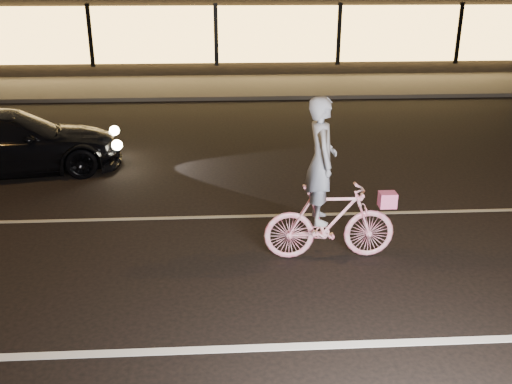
{
  "coord_description": "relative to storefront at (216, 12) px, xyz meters",
  "views": [
    {
      "loc": [
        0.18,
        -6.53,
        3.73
      ],
      "look_at": [
        0.61,
        0.6,
        0.97
      ],
      "focal_mm": 40.0,
      "sensor_mm": 36.0,
      "label": 1
    }
  ],
  "objects": [
    {
      "name": "sidewalk",
      "position": [
        0.0,
        -5.97,
        -2.09
      ],
      "size": [
        30.0,
        4.0,
        0.12
      ],
      "primitive_type": "cube",
      "color": "#383533",
      "rests_on": "ground"
    },
    {
      "name": "ground",
      "position": [
        0.0,
        -18.97,
        -2.15
      ],
      "size": [
        90.0,
        90.0,
        0.0
      ],
      "primitive_type": "plane",
      "color": "black",
      "rests_on": "ground"
    },
    {
      "name": "storefront",
      "position": [
        0.0,
        0.0,
        0.0
      ],
      "size": [
        25.4,
        8.42,
        4.2
      ],
      "color": "black",
      "rests_on": "ground"
    },
    {
      "name": "sedan",
      "position": [
        -4.0,
        -14.5,
        -1.53
      ],
      "size": [
        4.53,
        2.59,
        1.24
      ],
      "rotation": [
        0.0,
        0.0,
        1.78
      ],
      "color": "black",
      "rests_on": "ground"
    },
    {
      "name": "cyclist",
      "position": [
        1.57,
        -18.46,
        -1.34
      ],
      "size": [
        1.81,
        0.62,
        2.27
      ],
      "rotation": [
        0.0,
        0.0,
        1.57
      ],
      "color": "#E52D5D",
      "rests_on": "ground"
    },
    {
      "name": "lane_stripe_near",
      "position": [
        0.0,
        -20.47,
        -2.14
      ],
      "size": [
        60.0,
        0.12,
        0.01
      ],
      "primitive_type": "cube",
      "color": "silver",
      "rests_on": "ground"
    },
    {
      "name": "lane_stripe_far",
      "position": [
        0.0,
        -16.97,
        -2.14
      ],
      "size": [
        60.0,
        0.1,
        0.01
      ],
      "primitive_type": "cube",
      "color": "gray",
      "rests_on": "ground"
    }
  ]
}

